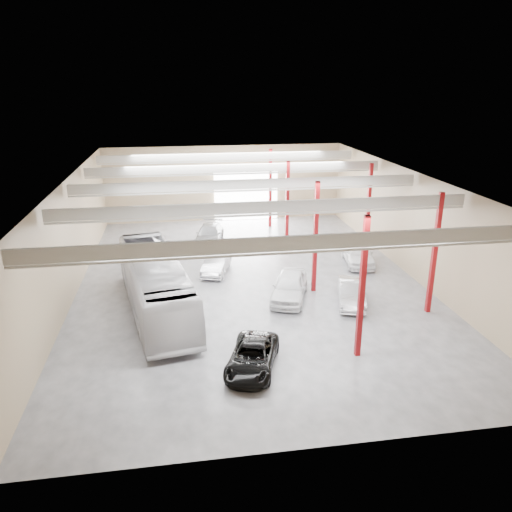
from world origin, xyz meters
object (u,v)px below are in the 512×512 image
object	(u,v)px
coach_bus	(155,284)
car_right_far	(358,253)
car_row_a	(290,286)
car_row_b	(216,263)
car_row_c	(209,234)
black_sedan	(252,357)
car_right_near	(351,293)

from	to	relation	value
coach_bus	car_right_far	distance (m)	15.40
car_row_a	car_row_b	xyz separation A→B (m)	(-4.00, 5.20, -0.14)
car_row_c	black_sedan	bearing A→B (deg)	-76.72
coach_bus	car_right_near	world-z (taller)	coach_bus
coach_bus	car_row_b	bearing A→B (deg)	44.90
black_sedan	car_right_far	world-z (taller)	car_right_far
car_row_b	car_row_c	xyz separation A→B (m)	(0.00, 6.80, 0.04)
coach_bus	car_row_c	xyz separation A→B (m)	(3.92, 12.51, -0.96)
car_row_a	car_right_near	size ratio (longest dim) A/B	1.14
coach_bus	black_sedan	bearing A→B (deg)	-67.44
car_row_b	car_right_near	xyz separation A→B (m)	(7.50, -6.44, 0.01)
black_sedan	car_right_far	size ratio (longest dim) A/B	0.93
car_right_near	car_right_far	xyz separation A→B (m)	(2.80, 6.59, 0.12)
car_row_a	car_right_near	world-z (taller)	car_row_a
black_sedan	car_row_b	distance (m)	12.62
car_row_a	car_row_b	size ratio (longest dim) A/B	1.17
black_sedan	car_row_b	world-z (taller)	car_row_b
black_sedan	car_row_a	xyz separation A→B (m)	(3.41, 7.41, 0.20)
black_sedan	car_row_a	world-z (taller)	car_row_a
black_sedan	car_row_a	bearing A→B (deg)	83.85
car_row_b	car_row_c	world-z (taller)	car_row_c
car_row_b	car_right_far	size ratio (longest dim) A/B	0.87
coach_bus	car_row_c	distance (m)	13.14
car_right_near	car_row_c	bearing A→B (deg)	135.04
black_sedan	car_row_c	size ratio (longest dim) A/B	0.90
coach_bus	car_right_far	size ratio (longest dim) A/B	2.54
car_row_a	car_row_c	size ratio (longest dim) A/B	0.97
coach_bus	car_row_a	world-z (taller)	coach_bus
car_row_b	car_right_near	bearing A→B (deg)	-24.13
coach_bus	car_right_near	bearing A→B (deg)	-14.30
car_row_a	car_right_far	bearing A→B (deg)	59.96
coach_bus	car_row_c	world-z (taller)	coach_bus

